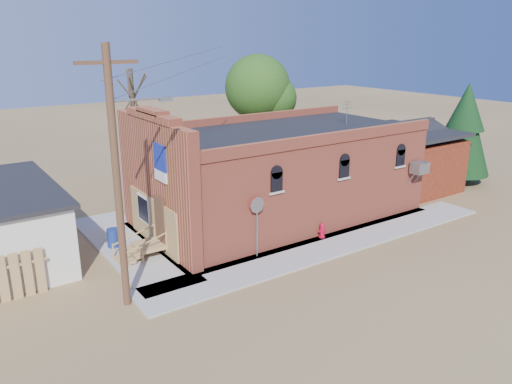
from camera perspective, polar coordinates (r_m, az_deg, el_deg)
ground at (r=21.76m, az=7.52°, el=-7.75°), size 120.00×120.00×0.00m
sidewalk_south at (r=23.28m, az=8.81°, el=-5.98°), size 19.00×2.20×0.08m
sidewalk_west at (r=23.53m, az=-14.28°, el=-6.07°), size 2.60×10.00×0.08m
brick_bar at (r=25.94m, az=2.35°, el=2.02°), size 16.40×7.97×6.30m
red_shed at (r=32.67m, az=16.37°, el=4.39°), size 5.40×6.40×4.30m
utility_pole at (r=17.13m, az=-15.48°, el=1.86°), size 3.12×0.26×9.00m
tree_bare_near at (r=29.58m, az=-13.96°, el=10.57°), size 2.80×2.80×7.65m
tree_leafy at (r=34.23m, az=0.20°, el=11.85°), size 4.40×4.40×8.15m
evergreen_tree at (r=34.75m, az=22.73°, el=6.91°), size 3.60×3.60×6.50m
fire_hydrant at (r=23.80m, az=7.57°, el=-4.36°), size 0.42×0.42×0.72m
stop_sign at (r=21.01m, az=0.11°, el=-2.16°), size 0.73×0.09×2.70m
trash_barrel at (r=23.47m, az=-16.00°, el=-5.05°), size 0.60×0.60×0.84m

